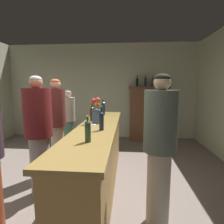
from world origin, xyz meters
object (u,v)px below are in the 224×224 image
at_px(display_cabinet, 148,112).
at_px(display_bottle_center, 153,82).
at_px(cheese_plate, 91,125).
at_px(display_bottle_midleft, 145,81).
at_px(patron_in_navy, 39,132).
at_px(wine_glass_front, 93,113).
at_px(display_bottle_midright, 160,82).
at_px(display_bottle_left, 137,82).
at_px(wine_bottle_riesling, 101,120).
at_px(patron_redhead, 69,119).
at_px(flower_arrangement, 97,112).
at_px(wine_bottle_rose, 88,130).
at_px(wine_bottle_malbec, 103,108).
at_px(wine_bottle_chardonnay, 92,113).
at_px(wine_glass_mid, 97,111).
at_px(bartender, 160,145).
at_px(bar_counter, 98,158).
at_px(patron_near_entrance, 57,122).

height_order(display_cabinet, display_bottle_center, display_bottle_center).
xyz_separation_m(cheese_plate, display_bottle_midleft, (1.05, 2.72, 0.72)).
distance_m(display_cabinet, patron_in_navy, 3.49).
xyz_separation_m(wine_glass_front, cheese_plate, (0.07, -0.56, -0.09)).
bearing_deg(wine_glass_front, display_bottle_midright, 54.45).
bearing_deg(cheese_plate, display_bottle_left, 73.28).
relative_size(wine_bottle_riesling, patron_redhead, 0.22).
xyz_separation_m(wine_glass_front, flower_arrangement, (0.13, -0.41, 0.07)).
relative_size(display_cabinet, wine_bottle_rose, 5.69).
distance_m(display_bottle_left, display_bottle_center, 0.44).
bearing_deg(cheese_plate, display_bottle_center, 65.17).
relative_size(cheese_plate, display_bottle_center, 0.49).
height_order(wine_bottle_malbec, wine_glass_front, wine_bottle_malbec).
relative_size(wine_bottle_chardonnay, wine_glass_mid, 1.98).
distance_m(wine_glass_front, display_bottle_center, 2.61).
height_order(wine_bottle_malbec, bartender, bartender).
xyz_separation_m(bar_counter, patron_redhead, (-0.96, 1.56, 0.31)).
height_order(wine_bottle_riesling, wine_glass_front, wine_bottle_riesling).
bearing_deg(bartender, wine_glass_front, -62.21).
distance_m(bar_counter, wine_bottle_rose, 1.02).
distance_m(display_cabinet, display_bottle_center, 0.89).
bearing_deg(patron_near_entrance, wine_bottle_chardonnay, 12.71).
bearing_deg(bartender, wine_bottle_riesling, -38.51).
bearing_deg(wine_glass_front, wine_bottle_riesling, -72.33).
distance_m(wine_bottle_chardonnay, wine_glass_front, 0.22).
relative_size(bar_counter, wine_bottle_malbec, 8.75).
distance_m(bar_counter, wine_bottle_malbec, 1.19).
bearing_deg(patron_in_navy, wine_bottle_malbec, 57.39).
distance_m(display_cabinet, display_bottle_left, 0.95).
bearing_deg(bar_counter, wine_bottle_chardonnay, 112.16).
distance_m(wine_bottle_chardonnay, patron_near_entrance, 0.69).
relative_size(display_bottle_midright, patron_redhead, 0.21).
bearing_deg(wine_bottle_chardonnay, wine_bottle_malbec, 81.15).
bearing_deg(bartender, wine_bottle_chardonnay, -57.54).
height_order(wine_glass_mid, display_bottle_left, display_bottle_left).
bearing_deg(display_bottle_center, display_bottle_midright, 0.00).
height_order(wine_bottle_rose, wine_glass_mid, wine_bottle_rose).
height_order(cheese_plate, patron_in_navy, patron_in_navy).
height_order(display_cabinet, patron_near_entrance, patron_near_entrance).
xyz_separation_m(wine_glass_mid, cheese_plate, (0.03, -0.78, -0.11)).
bearing_deg(wine_bottle_chardonnay, wine_glass_mid, 88.62).
height_order(display_bottle_midleft, display_bottle_midright, display_bottle_midleft).
relative_size(wine_glass_mid, cheese_plate, 0.99).
xyz_separation_m(bar_counter, wine_glass_mid, (-0.14, 0.80, 0.61)).
xyz_separation_m(wine_bottle_rose, display_bottle_center, (1.12, 3.55, 0.58)).
relative_size(wine_glass_front, flower_arrangement, 0.35).
bearing_deg(display_cabinet, display_bottle_midright, 0.00).
bearing_deg(display_bottle_midright, wine_glass_mid, -127.77).
bearing_deg(wine_bottle_riesling, wine_glass_front, 107.67).
relative_size(wine_bottle_malbec, patron_in_navy, 0.20).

